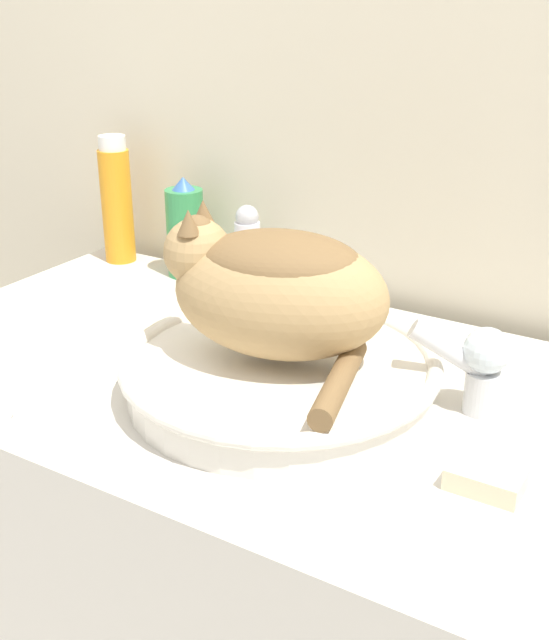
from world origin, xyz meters
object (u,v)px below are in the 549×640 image
spray_bottle_trigger (185,231)px  soap_bar (485,479)px  shampoo_bottle_tall (117,201)px  faucet (479,363)px  deodorant_stick (247,248)px  cat (275,286)px

spray_bottle_trigger → soap_bar: bearing=-28.8°
spray_bottle_trigger → shampoo_bottle_tall: bearing=180.0°
shampoo_bottle_tall → soap_bar: 0.89m
faucet → deodorant_stick: bearing=-45.2°
faucet → shampoo_bottle_tall: (-0.75, 0.21, 0.05)m
cat → faucet: (0.23, 0.09, -0.08)m
cat → soap_bar: cat is taller
cat → shampoo_bottle_tall: bearing=-43.7°
faucet → soap_bar: bearing=91.0°
deodorant_stick → soap_bar: deodorant_stick is taller
deodorant_stick → soap_bar: (0.53, -0.36, -0.06)m
spray_bottle_trigger → cat: bearing=-39.3°
faucet → soap_bar: (0.06, -0.15, -0.05)m
cat → deodorant_stick: size_ratio=2.06×
cat → soap_bar: size_ratio=3.89×
cat → spray_bottle_trigger: size_ratio=1.70×
deodorant_stick → faucet: bearing=-24.1°
cat → faucet: size_ratio=2.47×
shampoo_bottle_tall → soap_bar: shampoo_bottle_tall is taller
faucet → shampoo_bottle_tall: bearing=-36.7°
cat → faucet: 0.26m
soap_bar → cat: bearing=167.8°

